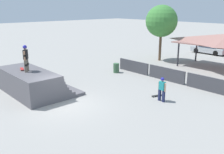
# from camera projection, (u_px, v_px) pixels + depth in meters

# --- Properties ---
(ground_plane) EXTENTS (160.00, 160.00, 0.00)m
(ground_plane) POSITION_uv_depth(u_px,v_px,m) (66.00, 105.00, 15.18)
(ground_plane) COLOR gray
(quarter_pipe_ramp) EXTENTS (5.42, 3.88, 1.63)m
(quarter_pipe_ramp) POSITION_uv_depth(u_px,v_px,m) (33.00, 83.00, 17.08)
(quarter_pipe_ramp) COLOR #565459
(quarter_pipe_ramp) RESTS_ON ground
(skater_on_deck) EXTENTS (0.70, 0.58, 1.77)m
(skater_on_deck) POSITION_uv_depth(u_px,v_px,m) (26.00, 56.00, 16.28)
(skater_on_deck) COLOR #6B6051
(skater_on_deck) RESTS_ON quarter_pipe_ramp
(skateboard_on_deck) EXTENTS (0.84, 0.46, 0.09)m
(skateboard_on_deck) POSITION_uv_depth(u_px,v_px,m) (22.00, 69.00, 16.97)
(skateboard_on_deck) COLOR green
(skateboard_on_deck) RESTS_ON quarter_pipe_ramp
(bystander_walking) EXTENTS (0.62, 0.24, 1.56)m
(bystander_walking) POSITION_uv_depth(u_px,v_px,m) (162.00, 87.00, 15.58)
(bystander_walking) COLOR #1E2347
(bystander_walking) RESTS_ON ground
(skateboard_on_ground) EXTENTS (0.43, 0.78, 0.09)m
(skateboard_on_ground) POSITION_uv_depth(u_px,v_px,m) (157.00, 95.00, 16.65)
(skateboard_on_ground) COLOR silver
(skateboard_on_ground) RESTS_ON ground
(barrier_fence) EXTENTS (10.62, 0.12, 1.05)m
(barrier_fence) POSITION_uv_depth(u_px,v_px,m) (166.00, 74.00, 20.09)
(barrier_fence) COLOR #3D3D42
(barrier_fence) RESTS_ON ground
(tree_beside_pavilion) EXTENTS (3.39, 3.39, 5.97)m
(tree_beside_pavilion) POSITION_uv_depth(u_px,v_px,m) (161.00, 21.00, 26.58)
(tree_beside_pavilion) COLOR brown
(tree_beside_pavilion) RESTS_ON ground
(trash_bin) EXTENTS (0.52, 0.52, 0.85)m
(trash_bin) POSITION_uv_depth(u_px,v_px,m) (116.00, 68.00, 22.53)
(trash_bin) COLOR #385B3D
(trash_bin) RESTS_ON ground
(parked_car_silver) EXTENTS (4.35, 1.79, 1.27)m
(parked_car_silver) POSITION_uv_depth(u_px,v_px,m) (209.00, 49.00, 31.54)
(parked_car_silver) COLOR #A8AAAF
(parked_car_silver) RESTS_ON ground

